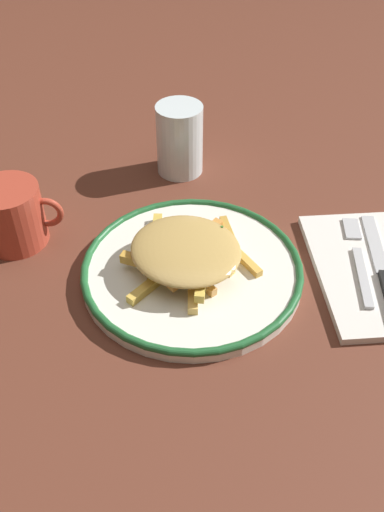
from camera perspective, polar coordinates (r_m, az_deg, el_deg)
ground_plane at (r=0.76m, az=-0.00°, el=-1.94°), size 2.60×2.60×0.00m
plate at (r=0.75m, az=-0.00°, el=-1.37°), size 0.29×0.29×0.02m
fries_heap at (r=0.73m, az=-0.49°, el=0.34°), size 0.20×0.20×0.04m
napkin at (r=0.80m, az=18.28°, el=-1.29°), size 0.18×0.24×0.01m
fork at (r=0.80m, az=16.35°, el=-0.32°), size 0.03×0.18×0.01m
knife at (r=0.78m, az=18.66°, el=-1.80°), size 0.03×0.21×0.01m
water_glass at (r=0.93m, az=-1.25°, el=11.60°), size 0.07×0.07×0.11m
coffee_mug at (r=0.83m, az=-17.60°, el=3.91°), size 0.12×0.09×0.09m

